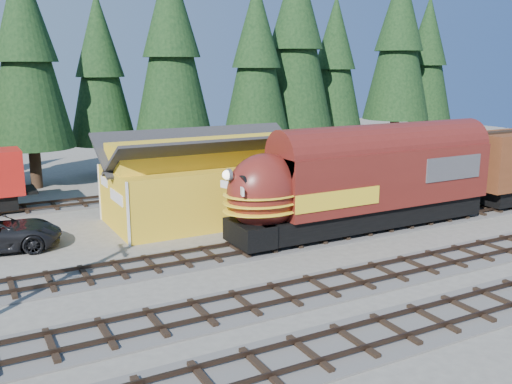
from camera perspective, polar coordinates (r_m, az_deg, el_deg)
name	(u,v)px	position (r m, az deg, el deg)	size (l,w,h in m)	color
ground	(307,272)	(26.19, 5.10, -7.95)	(120.00, 120.00, 0.00)	#6B665B
track_siding	(410,222)	(35.17, 15.17, -2.88)	(68.00, 3.20, 0.33)	#4C4947
track_main_south	(494,250)	(31.31, 22.74, -5.34)	(68.00, 3.20, 0.33)	#4C4947
track_spur	(22,210)	(39.62, -22.36, -1.68)	(32.00, 3.20, 0.33)	#4C4947
depot	(211,171)	(34.33, -4.51, 2.13)	(12.80, 7.00, 5.30)	yellow
conifer_backdrop	(195,52)	(49.13, -6.12, 13.77)	(79.11, 23.10, 17.11)	black
locomotive	(357,186)	(31.94, 10.11, 0.61)	(16.76, 3.33, 4.56)	black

